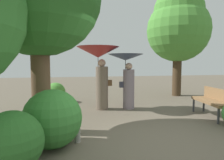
% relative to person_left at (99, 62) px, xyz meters
% --- Properties ---
extents(ground_plane, '(40.00, 40.00, 0.00)m').
position_rel_person_left_xyz_m(ground_plane, '(0.55, -3.01, -1.63)').
color(ground_plane, brown).
extents(person_left, '(1.42, 1.42, 2.12)m').
position_rel_person_left_xyz_m(person_left, '(0.00, 0.00, 0.00)').
color(person_left, '#6B5B4C').
rests_on(person_left, ground).
extents(person_right, '(1.22, 1.22, 1.88)m').
position_rel_person_left_xyz_m(person_right, '(0.94, -0.10, -0.28)').
color(person_right, gray).
rests_on(person_right, ground).
extents(park_bench, '(0.70, 1.56, 0.83)m').
position_rel_person_left_xyz_m(park_bench, '(3.09, -1.70, -1.11)').
color(park_bench, '#38383D').
rests_on(park_bench, ground).
extents(tree_near_right, '(2.97, 2.97, 5.16)m').
position_rel_person_left_xyz_m(tree_near_right, '(4.13, 2.10, 1.77)').
color(tree_near_right, '#42301E').
rests_on(tree_near_right, ground).
extents(bush_path_left, '(0.90, 0.90, 0.90)m').
position_rel_person_left_xyz_m(bush_path_left, '(-1.81, -3.68, -1.18)').
color(bush_path_left, '#2D6B28').
rests_on(bush_path_left, ground).
extents(bush_path_right, '(0.80, 0.80, 0.80)m').
position_rel_person_left_xyz_m(bush_path_right, '(-1.54, 1.59, -1.23)').
color(bush_path_right, '#4C9338').
rests_on(bush_path_right, ground).
extents(bush_far_side, '(1.09, 1.09, 1.09)m').
position_rel_person_left_xyz_m(bush_far_side, '(-1.31, -2.90, -1.08)').
color(bush_far_side, '#387F33').
rests_on(bush_far_side, ground).
extents(path_marker_post, '(0.12, 0.12, 0.73)m').
position_rel_person_left_xyz_m(path_marker_post, '(-0.86, -2.75, -1.26)').
color(path_marker_post, gray).
rests_on(path_marker_post, ground).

